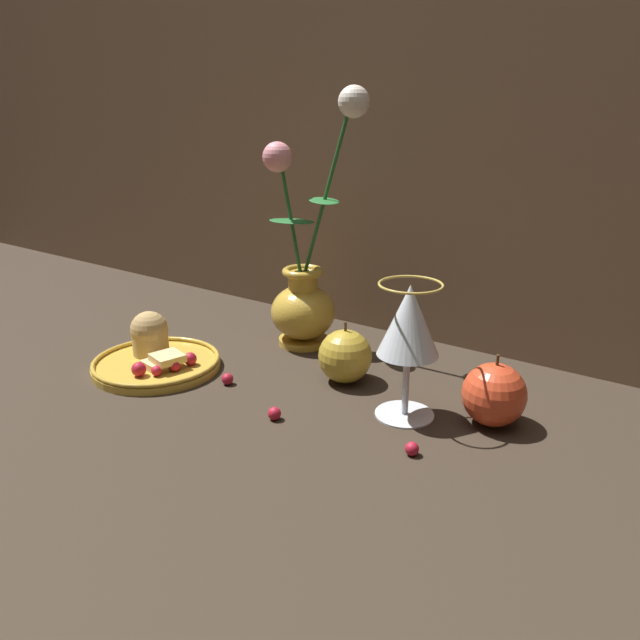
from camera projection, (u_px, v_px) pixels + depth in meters
The scene contains 9 objects.
ground_plane at pixel (298, 389), 0.80m from camera, with size 2.40×2.40×0.00m, color #33281E.
vase at pixel (304, 286), 0.92m from camera, with size 0.16×0.10×0.37m.
plate_with_pastries at pixel (155, 354), 0.86m from camera, with size 0.17×0.17×0.07m.
wine_glass at pixel (409, 326), 0.70m from camera, with size 0.07×0.07×0.16m.
apple_beside_vase at pixel (494, 395), 0.70m from camera, with size 0.07×0.07×0.08m.
apple_near_glass at pixel (345, 356), 0.81m from camera, with size 0.07×0.07×0.08m.
berry_near_plate at pixel (274, 414), 0.72m from camera, with size 0.02×0.02×0.02m, color #AD192D.
berry_front_center at pixel (227, 379), 0.81m from camera, with size 0.02×0.02×0.02m, color #AD192D.
berry_by_glass_stem at pixel (412, 449), 0.65m from camera, with size 0.01×0.01×0.01m, color #AD192D.
Camera 1 is at (0.44, -0.58, 0.35)m, focal length 35.00 mm.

